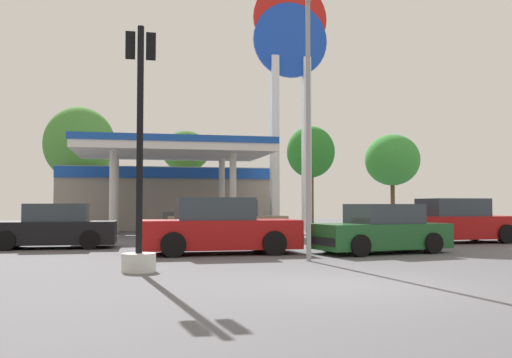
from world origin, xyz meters
TOP-DOWN VIEW (x-y plane):
  - ground_plane at (0.00, 0.00)m, footprint 90.00×90.00m
  - gas_station at (-2.04, 23.77)m, footprint 11.95×12.13m
  - station_pole_sign at (4.33, 19.76)m, footprint 4.07×0.56m
  - car_0 at (3.31, 6.14)m, footprint 4.28×2.43m
  - car_1 at (-0.16, 12.99)m, footprint 4.79×2.87m
  - car_2 at (-6.40, 10.08)m, footprint 4.10×1.93m
  - car_3 at (8.00, 9.83)m, footprint 4.69×2.27m
  - car_5 at (-1.40, 6.90)m, footprint 4.58×2.14m
  - traffic_signal_1 at (-3.70, 2.87)m, footprint 0.72×0.72m
  - tree_1 at (-7.29, 27.93)m, footprint 4.42×4.42m
  - tree_2 at (-0.49, 28.89)m, footprint 3.21×3.21m
  - tree_3 at (8.37, 29.04)m, footprint 3.40×3.40m
  - tree_4 at (15.33, 30.56)m, footprint 4.14×4.14m
  - corner_streetlamp at (0.53, 4.09)m, footprint 0.24×1.48m

SIDE VIEW (x-z plane):
  - ground_plane at x=0.00m, z-range 0.00..0.00m
  - car_0 at x=3.31m, z-range -0.07..1.37m
  - car_2 at x=-6.40m, z-range -0.07..1.39m
  - car_1 at x=-0.16m, z-range -0.08..1.53m
  - car_5 at x=-1.40m, z-range -0.08..1.55m
  - car_3 at x=8.00m, z-range -0.08..1.57m
  - traffic_signal_1 at x=-3.70m, z-range -0.89..4.39m
  - gas_station at x=-2.04m, z-range -0.14..4.36m
  - corner_streetlamp at x=0.53m, z-range 0.70..7.46m
  - tree_4 at x=15.33m, z-range 1.42..8.19m
  - tree_2 at x=-0.49m, z-range 1.81..8.20m
  - tree_3 at x=8.37m, z-range 1.62..8.61m
  - tree_1 at x=-7.29m, z-range 1.43..9.06m
  - station_pole_sign at x=4.33m, z-range 1.90..15.45m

